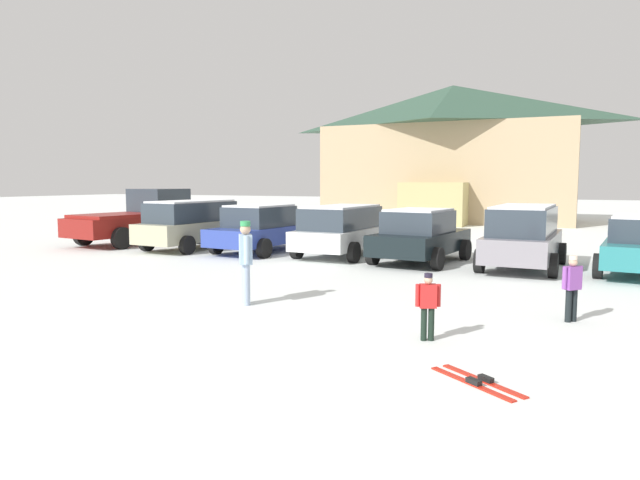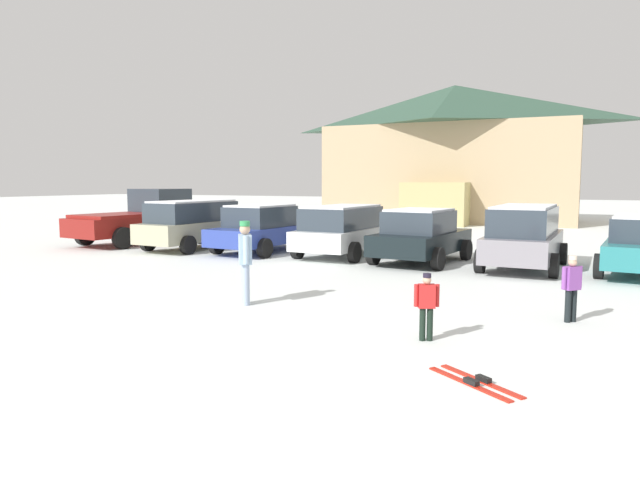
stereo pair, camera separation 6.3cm
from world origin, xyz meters
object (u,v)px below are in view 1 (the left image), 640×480
(ski_lodge, at_px, (451,153))
(pair_of_skis, at_px, (478,381))
(parked_black_sedan, at_px, (420,236))
(parked_beige_suv, at_px, (193,223))
(parked_grey_wagon, at_px, (523,235))
(parked_blue_hatchback, at_px, (262,228))
(skier_child_in_red_jacket, at_px, (428,303))
(parked_white_suv, at_px, (342,229))
(skier_adult_in_blue_parka, at_px, (246,258))
(pickup_truck, at_px, (143,218))
(skier_child_in_purple_jacket, at_px, (572,285))

(ski_lodge, distance_m, pair_of_skis, 30.41)
(parked_black_sedan, relative_size, pair_of_skis, 3.34)
(parked_beige_suv, relative_size, parked_grey_wagon, 1.02)
(parked_blue_hatchback, xyz_separation_m, skier_child_in_red_jacket, (8.01, -8.52, -0.24))
(ski_lodge, bearing_deg, parked_beige_suv, -104.72)
(ski_lodge, bearing_deg, parked_white_suv, -88.27)
(parked_blue_hatchback, distance_m, parked_white_suv, 2.94)
(parked_beige_suv, bearing_deg, parked_white_suv, 4.27)
(pair_of_skis, bearing_deg, skier_child_in_red_jacket, 122.97)
(ski_lodge, xyz_separation_m, skier_adult_in_blue_parka, (1.73, -26.74, -3.32))
(skier_child_in_red_jacket, relative_size, skier_adult_in_blue_parka, 0.63)
(ski_lodge, distance_m, parked_beige_suv, 20.44)
(pickup_truck, relative_size, skier_child_in_red_jacket, 5.52)
(ski_lodge, height_order, pair_of_skis, ski_lodge)
(parked_white_suv, distance_m, skier_child_in_purple_jacket, 9.58)
(parked_blue_hatchback, xyz_separation_m, parked_black_sedan, (5.65, -0.22, -0.01))
(parked_beige_suv, xyz_separation_m, parked_black_sedan, (8.42, 0.03, -0.12))
(parked_black_sedan, xyz_separation_m, parked_grey_wagon, (2.94, 0.05, 0.13))
(skier_child_in_red_jacket, bearing_deg, ski_lodge, 101.51)
(parked_white_suv, distance_m, skier_child_in_red_jacket, 10.08)
(parked_white_suv, xyz_separation_m, parked_black_sedan, (2.72, -0.40, -0.08))
(skier_child_in_red_jacket, distance_m, pair_of_skis, 1.98)
(parked_beige_suv, distance_m, skier_adult_in_blue_parka, 9.97)
(parked_blue_hatchback, distance_m, skier_adult_in_blue_parka, 8.53)
(parked_black_sedan, height_order, skier_adult_in_blue_parka, skier_adult_in_blue_parka)
(pair_of_skis, bearing_deg, ski_lodge, 102.83)
(parked_black_sedan, xyz_separation_m, pair_of_skis, (3.39, -9.88, -0.80))
(ski_lodge, bearing_deg, skier_child_in_purple_jacket, -73.36)
(ski_lodge, relative_size, pickup_truck, 2.66)
(parked_blue_hatchback, bearing_deg, skier_child_in_purple_jacket, -32.20)
(pickup_truck, bearing_deg, parked_white_suv, -2.88)
(parked_blue_hatchback, height_order, pair_of_skis, parked_blue_hatchback)
(parked_black_sedan, bearing_deg, pair_of_skis, -71.07)
(ski_lodge, height_order, parked_grey_wagon, ski_lodge)
(skier_adult_in_blue_parka, distance_m, pair_of_skis, 5.68)
(parked_grey_wagon, xyz_separation_m, skier_child_in_red_jacket, (-0.58, -8.35, -0.36))
(parked_beige_suv, distance_m, parked_black_sedan, 8.42)
(pickup_truck, relative_size, skier_child_in_purple_jacket, 4.97)
(parked_beige_suv, xyz_separation_m, pickup_truck, (-3.15, 0.87, 0.05))
(parked_white_suv, xyz_separation_m, pair_of_skis, (6.11, -10.28, -0.88))
(pickup_truck, relative_size, skier_adult_in_blue_parka, 3.46)
(skier_child_in_red_jacket, bearing_deg, skier_adult_in_blue_parka, 165.30)
(parked_black_sedan, height_order, skier_child_in_purple_jacket, parked_black_sedan)
(parked_beige_suv, bearing_deg, skier_child_in_red_jacket, -37.49)
(skier_adult_in_blue_parka, relative_size, pair_of_skis, 1.33)
(parked_white_suv, distance_m, pickup_truck, 8.86)
(skier_adult_in_blue_parka, bearing_deg, ski_lodge, 93.69)
(pickup_truck, bearing_deg, parked_black_sedan, -4.17)
(parked_beige_suv, relative_size, parked_blue_hatchback, 1.01)
(parked_black_sedan, height_order, parked_grey_wagon, parked_grey_wagon)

